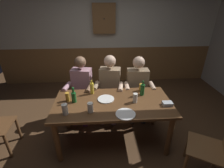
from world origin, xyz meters
The scene contains 20 objects.
ground_plane centered at (0.00, 0.00, 0.00)m, with size 6.91×6.91×0.00m, color #4C331E.
back_wall_upper centered at (0.00, 2.34, 1.80)m, with size 5.76×0.12×1.63m, color beige.
back_wall_wainscot centered at (0.00, 2.34, 0.49)m, with size 5.76×0.12×0.99m, color brown.
dining_table centered at (0.00, -0.03, 0.64)m, with size 1.76×0.86×0.75m.
person_0 centered at (-0.54, 0.64, 0.68)m, with size 0.53×0.56×1.24m.
person_1 centered at (-0.01, 0.64, 0.69)m, with size 0.56×0.57×1.25m.
person_2 centered at (0.52, 0.64, 0.68)m, with size 0.55×0.51×1.22m.
chair_empty_near_right centered at (1.20, -0.74, 0.48)m, with size 0.60×0.60×0.88m.
condiment_caddy centered at (0.78, -0.16, 0.77)m, with size 0.14×0.10×0.05m, color #B2B7BC.
plate_0 centered at (0.15, -0.34, 0.76)m, with size 0.27×0.27×0.01m, color white.
plate_1 centered at (-0.10, 0.06, 0.76)m, with size 0.25×0.25×0.01m, color white.
bottle_0 centered at (-0.32, 0.26, 0.85)m, with size 0.06×0.06×0.24m.
bottle_1 centered at (0.49, 0.16, 0.85)m, with size 0.07×0.07×0.25m.
bottle_2 centered at (-0.57, 0.02, 0.84)m, with size 0.07×0.07×0.24m.
pint_glass_0 centered at (0.33, -0.05, 0.82)m, with size 0.07×0.07×0.14m, color white.
pint_glass_1 centered at (-0.68, 0.06, 0.82)m, with size 0.06×0.06×0.14m, color gold.
pint_glass_2 centered at (-0.65, -0.27, 0.82)m, with size 0.08×0.08×0.15m, color white.
pint_glass_3 centered at (-0.32, -0.24, 0.82)m, with size 0.08×0.08×0.14m, color white.
pint_glass_4 centered at (0.50, 0.30, 0.81)m, with size 0.08×0.08×0.12m, color gold.
wall_dart_cabinet centered at (-0.05, 2.21, 1.73)m, with size 0.56×0.15×0.70m.
Camera 1 is at (-0.15, -2.08, 2.09)m, focal length 26.17 mm.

